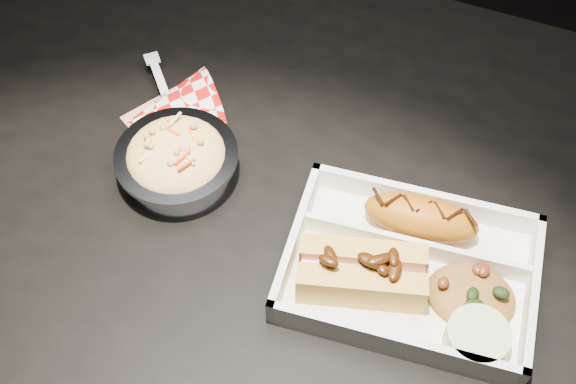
# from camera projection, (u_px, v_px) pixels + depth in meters

# --- Properties ---
(dining_table) EXTENTS (1.20, 0.80, 0.75)m
(dining_table) POSITION_uv_depth(u_px,v_px,m) (295.00, 245.00, 0.87)
(dining_table) COLOR black
(dining_table) RESTS_ON ground
(food_tray) EXTENTS (0.27, 0.21, 0.04)m
(food_tray) POSITION_uv_depth(u_px,v_px,m) (409.00, 271.00, 0.74)
(food_tray) COLOR white
(food_tray) RESTS_ON dining_table
(fried_pastry) EXTENTS (0.13, 0.06, 0.04)m
(fried_pastry) POSITION_uv_depth(u_px,v_px,m) (421.00, 218.00, 0.75)
(fried_pastry) COLOR #B86512
(fried_pastry) RESTS_ON food_tray
(hotdog) EXTENTS (0.14, 0.09, 0.06)m
(hotdog) POSITION_uv_depth(u_px,v_px,m) (362.00, 271.00, 0.71)
(hotdog) COLOR #E4B04E
(hotdog) RESTS_ON food_tray
(fried_rice_mound) EXTENTS (0.10, 0.08, 0.03)m
(fried_rice_mound) POSITION_uv_depth(u_px,v_px,m) (473.00, 291.00, 0.71)
(fried_rice_mound) COLOR #9F682E
(fried_rice_mound) RESTS_ON food_tray
(cupcake_liner) EXTENTS (0.06, 0.06, 0.03)m
(cupcake_liner) POSITION_uv_depth(u_px,v_px,m) (476.00, 339.00, 0.68)
(cupcake_liner) COLOR beige
(cupcake_liner) RESTS_ON food_tray
(foil_coleslaw_cup) EXTENTS (0.14, 0.14, 0.07)m
(foil_coleslaw_cup) POSITION_uv_depth(u_px,v_px,m) (177.00, 159.00, 0.80)
(foil_coleslaw_cup) COLOR silver
(foil_coleslaw_cup) RESTS_ON dining_table
(napkin_fork) EXTENTS (0.15, 0.15, 0.10)m
(napkin_fork) POSITION_uv_depth(u_px,v_px,m) (171.00, 111.00, 0.86)
(napkin_fork) COLOR red
(napkin_fork) RESTS_ON dining_table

